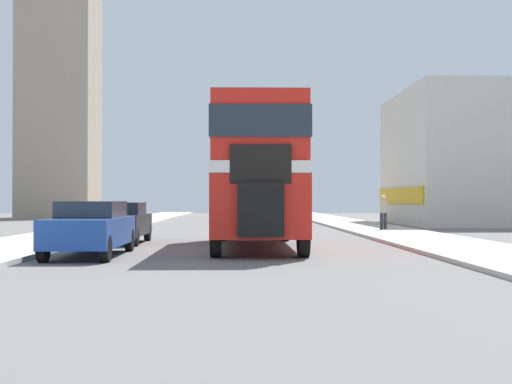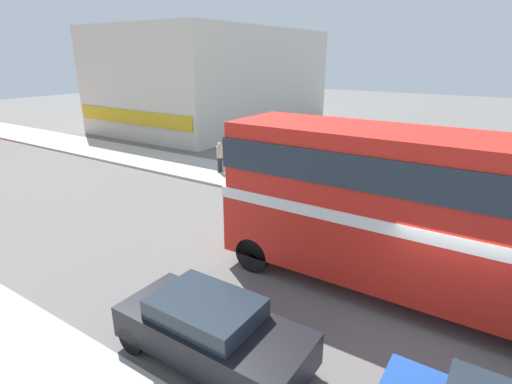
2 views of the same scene
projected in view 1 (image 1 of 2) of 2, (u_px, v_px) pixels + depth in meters
The scene contains 8 objects.
ground_plane at pixel (235, 251), 20.43m from camera, with size 120.00×120.00×0.00m, color slate.
sidewalk_right at pixel (469, 249), 20.60m from camera, with size 3.50×120.00×0.12m.
double_decker_bus at pixel (256, 166), 21.97m from camera, with size 2.55×9.30×4.25m.
bus_distant at pixel (262, 185), 55.20m from camera, with size 2.42×10.47×4.41m.
car_parked_near at pixel (91, 227), 18.64m from camera, with size 1.67×4.57×1.44m.
car_parked_mid at pixel (120, 222), 24.16m from camera, with size 1.69×4.03×1.39m.
pedestrian_walking at pixel (383, 210), 32.64m from camera, with size 0.32×0.32×1.58m.
church_tower at pixel (60, 6), 59.24m from camera, with size 6.20×6.20×34.55m.
Camera 1 is at (0.08, -20.46, 1.47)m, focal length 50.00 mm.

